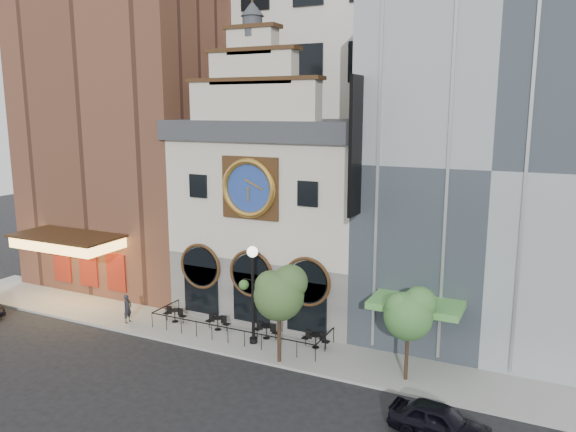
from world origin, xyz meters
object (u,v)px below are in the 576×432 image
at_px(tree_left, 280,291).
at_px(car_right, 440,421).
at_px(bistro_2, 266,331).
at_px(lamppost, 253,284).
at_px(bistro_1, 218,322).
at_px(bistro_0, 175,315).
at_px(bistro_3, 316,340).
at_px(pedestrian, 128,309).
at_px(tree_right, 409,312).

bearing_deg(tree_left, car_right, -19.62).
height_order(bistro_2, lamppost, lamppost).
relative_size(bistro_1, lamppost, 0.28).
bearing_deg(bistro_2, tree_left, -48.32).
distance_m(bistro_0, bistro_3, 9.27).
distance_m(pedestrian, tree_right, 17.36).
relative_size(bistro_1, bistro_2, 1.00).
distance_m(car_right, tree_left, 9.82).
distance_m(bistro_3, lamppost, 4.59).
bearing_deg(tree_left, bistro_2, 131.68).
bearing_deg(tree_right, car_right, -59.84).
xyz_separation_m(bistro_1, bistro_3, (6.20, 0.20, 0.00)).
relative_size(bistro_2, car_right, 0.38).
relative_size(bistro_0, tree_left, 0.31).
distance_m(bistro_0, bistro_1, 3.07).
bearing_deg(lamppost, pedestrian, -169.93).
bearing_deg(bistro_3, bistro_2, -178.65).
xyz_separation_m(car_right, pedestrian, (-19.53, 3.86, 0.33)).
bearing_deg(car_right, bistro_1, 75.82).
xyz_separation_m(bistro_2, tree_right, (8.41, -1.34, 2.94)).
xyz_separation_m(tree_left, tree_right, (6.38, 0.94, -0.38)).
bearing_deg(bistro_0, lamppost, -6.31).
xyz_separation_m(bistro_2, bistro_3, (3.02, 0.07, 0.00)).
distance_m(lamppost, tree_left, 2.81).
relative_size(bistro_1, car_right, 0.38).
xyz_separation_m(bistro_3, pedestrian, (-11.79, -1.60, 0.41)).
distance_m(tree_left, tree_right, 6.46).
bearing_deg(tree_right, lamppost, 176.82).
relative_size(bistro_2, bistro_3, 1.00).
xyz_separation_m(bistro_1, tree_left, (5.21, -2.15, 3.32)).
height_order(pedestrian, tree_right, tree_right).
xyz_separation_m(bistro_3, tree_right, (5.39, -1.41, 2.94)).
relative_size(bistro_0, car_right, 0.38).
xyz_separation_m(car_right, lamppost, (-11.12, 4.54, 2.89)).
distance_m(bistro_0, lamppost, 6.63).
bearing_deg(pedestrian, tree_left, -95.61).
xyz_separation_m(bistro_2, tree_left, (2.03, -2.28, 3.32)).
height_order(bistro_3, car_right, car_right).
height_order(bistro_2, car_right, car_right).
distance_m(bistro_1, pedestrian, 5.78).
bearing_deg(car_right, bistro_3, 61.29).
xyz_separation_m(bistro_3, car_right, (7.74, -5.46, 0.09)).
distance_m(bistro_0, car_right, 17.78).
xyz_separation_m(bistro_0, tree_right, (14.65, -1.14, 2.94)).
distance_m(bistro_3, car_right, 9.48).
bearing_deg(tree_right, bistro_2, 170.93).
bearing_deg(lamppost, bistro_0, 179.16).
xyz_separation_m(bistro_1, car_right, (13.94, -5.26, 0.09)).
xyz_separation_m(lamppost, tree_left, (2.39, -1.43, 0.35)).
xyz_separation_m(car_right, tree_left, (-8.73, 3.11, 3.23)).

